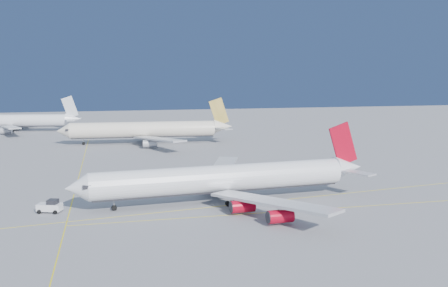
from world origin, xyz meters
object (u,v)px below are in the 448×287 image
airliner_third (14,121)px  pushback_tug (50,206)px  airliner_virgin (227,179)px  airliner_etihad (147,130)px

airliner_third → pushback_tug: 144.03m
airliner_virgin → airliner_etihad: size_ratio=0.98×
airliner_third → airliner_virgin: bearing=-57.2°
airliner_third → pushback_tug: airliner_third is taller
airliner_etihad → airliner_third: airliner_etihad is taller
airliner_virgin → airliner_etihad: bearing=91.3°
airliner_etihad → pushback_tug: size_ratio=13.16×
airliner_virgin → airliner_third: bearing=109.9°
pushback_tug → airliner_etihad: bearing=92.6°
airliner_virgin → airliner_etihad: 89.04m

